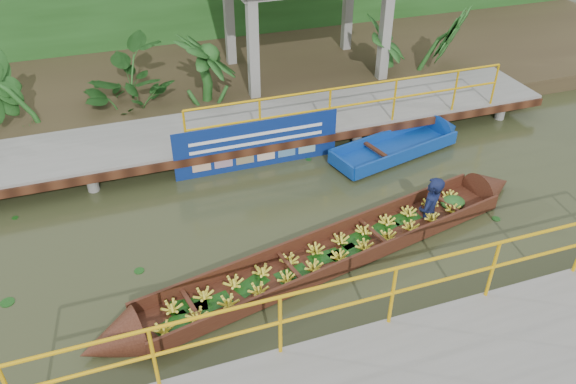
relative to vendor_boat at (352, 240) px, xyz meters
name	(u,v)px	position (x,y,z in m)	size (l,w,h in m)	color
ground	(270,238)	(-1.28, 0.80, -0.24)	(80.00, 80.00, 0.00)	#272D16
land_strip	(192,75)	(-1.28, 8.30, -0.02)	(30.00, 8.00, 0.45)	#36291B
far_dock	(225,132)	(-1.26, 4.22, 0.23)	(16.00, 2.06, 1.66)	slate
vendor_boat	(352,240)	(0.00, 0.00, 0.00)	(8.84, 2.68, 2.06)	#34160E
moored_blue_boat	(421,139)	(3.12, 2.96, -0.09)	(3.64, 1.70, 0.84)	navy
blue_banner	(257,145)	(-0.78, 3.27, 0.31)	(3.66, 0.04, 1.14)	navy
tropical_plants	(195,72)	(-1.51, 6.10, 0.99)	(14.25, 1.25, 1.56)	#194215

